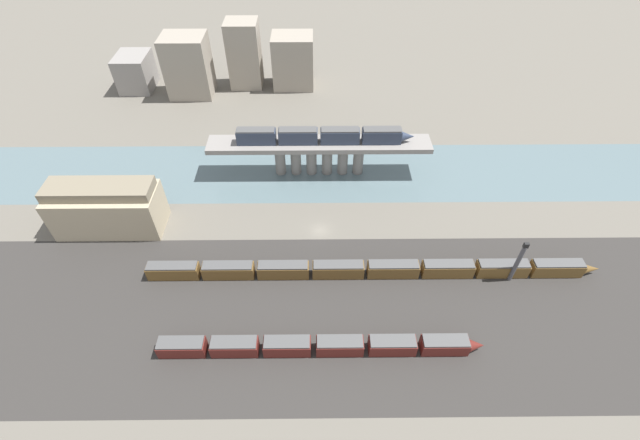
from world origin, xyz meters
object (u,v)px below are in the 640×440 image
object	(u,v)px
train_on_bridge	(324,136)
train_yard_mid	(371,269)
warehouse_building	(107,208)
signal_tower	(517,262)
train_yard_near	(320,346)

from	to	relation	value
train_on_bridge	train_yard_mid	bearing A→B (deg)	-74.72
warehouse_building	signal_tower	xyz separation A→B (m)	(93.04, -17.30, -0.50)
train_yard_mid	signal_tower	distance (m)	30.99
signal_tower	train_yard_near	bearing A→B (deg)	-158.25
train_on_bridge	train_yard_mid	world-z (taller)	train_on_bridge
train_yard_mid	warehouse_building	xyz separation A→B (m)	(-62.34, 15.78, 4.46)
train_yard_mid	signal_tower	world-z (taller)	signal_tower
warehouse_building	train_on_bridge	bearing A→B (deg)	22.06
train_on_bridge	signal_tower	xyz separation A→B (m)	(40.79, -38.47, -6.41)
train_on_bridge	warehouse_building	world-z (taller)	train_on_bridge
warehouse_building	signal_tower	distance (m)	94.63
train_yard_near	train_yard_mid	size ratio (longest dim) A/B	0.62
train_on_bridge	train_yard_near	bearing A→B (deg)	-91.52
train_yard_near	signal_tower	xyz separation A→B (m)	(42.26, 16.86, 4.08)
train_yard_near	warehouse_building	world-z (taller)	warehouse_building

